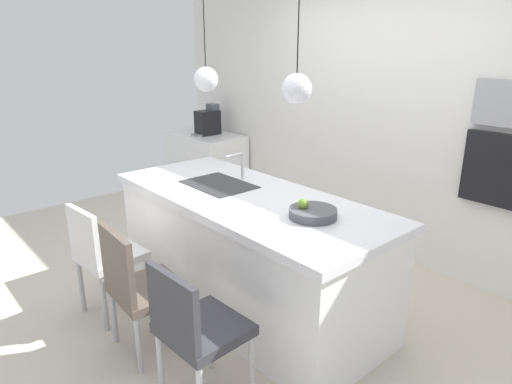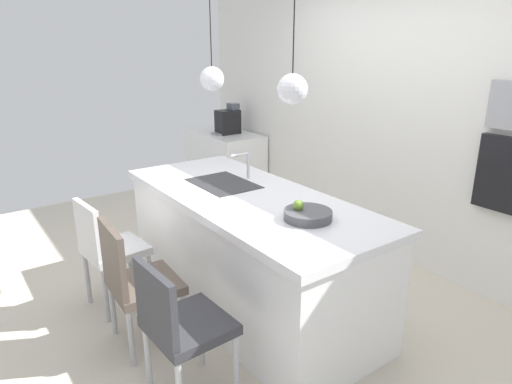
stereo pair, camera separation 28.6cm
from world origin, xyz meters
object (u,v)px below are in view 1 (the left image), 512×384
object	(u,v)px
oven	(501,170)
chair_near	(103,253)
coffee_machine	(208,122)
fruit_bowl	(312,213)
chair_far	(195,327)
chair_middle	(139,284)

from	to	relation	value
oven	chair_near	distance (m)	3.04
coffee_machine	oven	xyz separation A→B (m)	(3.43, 0.30, 0.03)
fruit_bowl	chair_near	world-z (taller)	fruit_bowl
oven	chair_far	world-z (taller)	oven
chair_middle	chair_far	size ratio (longest dim) A/B	1.02
chair_middle	chair_near	bearing A→B (deg)	179.31
fruit_bowl	oven	distance (m)	1.63
chair_middle	oven	bearing A→B (deg)	65.26
coffee_machine	oven	size ratio (longest dim) A/B	0.68
fruit_bowl	coffee_machine	xyz separation A→B (m)	(-2.91, 1.25, 0.07)
chair_far	chair_near	bearing A→B (deg)	179.99
coffee_machine	chair_middle	size ratio (longest dim) A/B	0.43
oven	chair_near	world-z (taller)	oven
fruit_bowl	coffee_machine	size ratio (longest dim) A/B	0.81
chair_near	chair_far	world-z (taller)	chair_near
fruit_bowl	chair_far	world-z (taller)	fruit_bowl
chair_middle	chair_far	xyz separation A→B (m)	(0.64, 0.01, 0.01)
fruit_bowl	chair_far	size ratio (longest dim) A/B	0.35
oven	chair_middle	world-z (taller)	oven
coffee_machine	oven	world-z (taller)	oven
coffee_machine	chair_far	bearing A→B (deg)	-36.55
fruit_bowl	chair_middle	xyz separation A→B (m)	(-0.63, -0.92, -0.44)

